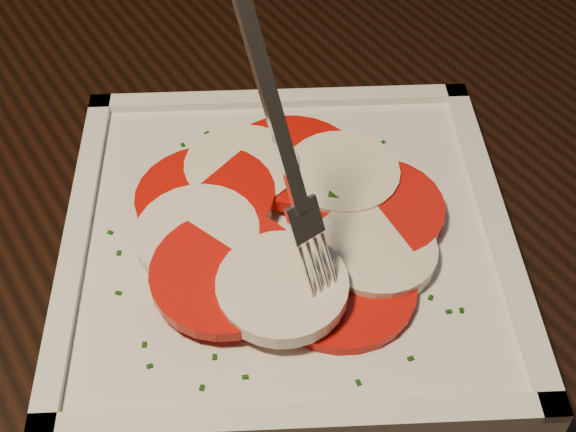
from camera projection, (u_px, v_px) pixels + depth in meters
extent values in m
cube|color=black|center=(279.00, 200.00, 0.57)|extent=(1.28, 0.93, 0.04)
cylinder|color=black|center=(463.00, 107.00, 1.24)|extent=(0.06, 0.06, 0.71)
cylinder|color=black|center=(50.00, 172.00, 1.36)|extent=(0.04, 0.04, 0.41)
cylinder|color=black|center=(262.00, 166.00, 1.37)|extent=(0.04, 0.04, 0.41)
cylinder|color=black|center=(79.00, 49.00, 1.61)|extent=(0.04, 0.04, 0.41)
cylinder|color=black|center=(259.00, 44.00, 1.62)|extent=(0.04, 0.04, 0.41)
cube|color=silver|center=(288.00, 240.00, 0.51)|extent=(0.36, 0.36, 0.01)
cylinder|color=red|center=(340.00, 288.00, 0.47)|extent=(0.09, 0.09, 0.01)
cylinder|color=white|center=(375.00, 251.00, 0.48)|extent=(0.08, 0.08, 0.01)
cylinder|color=red|center=(374.00, 209.00, 0.51)|extent=(0.09, 0.09, 0.01)
cylinder|color=white|center=(342.00, 175.00, 0.53)|extent=(0.08, 0.08, 0.01)
cylinder|color=red|center=(293.00, 161.00, 0.54)|extent=(0.09, 0.09, 0.01)
cylinder|color=white|center=(242.00, 168.00, 0.53)|extent=(0.08, 0.08, 0.01)
cylinder|color=red|center=(205.00, 197.00, 0.51)|extent=(0.09, 0.09, 0.01)
cylinder|color=white|center=(198.00, 235.00, 0.48)|extent=(0.08, 0.08, 0.02)
cylinder|color=red|center=(226.00, 272.00, 0.46)|extent=(0.09, 0.09, 0.01)
cylinder|color=white|center=(282.00, 287.00, 0.45)|extent=(0.08, 0.08, 0.02)
cube|color=#1E500D|center=(227.00, 188.00, 0.51)|extent=(0.03, 0.03, 0.01)
cube|color=#1E500D|center=(222.00, 231.00, 0.49)|extent=(0.04, 0.03, 0.00)
cube|color=#1E500D|center=(340.00, 180.00, 0.52)|extent=(0.03, 0.04, 0.01)
cube|color=#1E500D|center=(204.00, 179.00, 0.52)|extent=(0.03, 0.03, 0.00)
cube|color=#1E500D|center=(321.00, 159.00, 0.53)|extent=(0.04, 0.03, 0.00)
cube|color=#1E500D|center=(224.00, 288.00, 0.46)|extent=(0.04, 0.01, 0.00)
cube|color=#10380A|center=(147.00, 207.00, 0.52)|extent=(0.00, 0.00, 0.00)
cube|color=#10380A|center=(193.00, 150.00, 0.56)|extent=(0.00, 0.00, 0.00)
cube|color=#10380A|center=(235.00, 135.00, 0.57)|extent=(0.00, 0.00, 0.00)
cube|color=#10380A|center=(411.00, 359.00, 0.44)|extent=(0.00, 0.00, 0.00)
cube|color=#10380A|center=(118.00, 293.00, 0.47)|extent=(0.00, 0.00, 0.00)
cube|color=#10380A|center=(176.00, 180.00, 0.53)|extent=(0.00, 0.00, 0.00)
cube|color=#10380A|center=(119.00, 253.00, 0.49)|extent=(0.00, 0.00, 0.00)
cube|color=#10380A|center=(383.00, 142.00, 0.56)|extent=(0.00, 0.00, 0.00)
cube|color=#10380A|center=(449.00, 312.00, 0.46)|extent=(0.00, 0.00, 0.00)
cube|color=#10380A|center=(215.00, 357.00, 0.44)|extent=(0.00, 0.00, 0.00)
cube|color=#10380A|center=(144.00, 345.00, 0.44)|extent=(0.00, 0.00, 0.00)
cube|color=#10380A|center=(368.00, 339.00, 0.45)|extent=(0.00, 0.00, 0.00)
cube|color=#10380A|center=(462.00, 310.00, 0.46)|extent=(0.00, 0.00, 0.00)
cube|color=#10380A|center=(431.00, 298.00, 0.47)|extent=(0.00, 0.00, 0.00)
cube|color=#10380A|center=(150.00, 366.00, 0.43)|extent=(0.00, 0.00, 0.00)
cube|color=#10380A|center=(110.00, 233.00, 0.50)|extent=(0.00, 0.00, 0.00)
cube|color=#10380A|center=(245.00, 377.00, 0.43)|extent=(0.00, 0.00, 0.00)
cube|color=#10380A|center=(393.00, 321.00, 0.45)|extent=(0.00, 0.00, 0.00)
cube|color=#10380A|center=(174.00, 186.00, 0.53)|extent=(0.00, 0.00, 0.00)
cube|color=#10380A|center=(358.00, 383.00, 0.43)|extent=(0.00, 0.00, 0.00)
cube|color=#10380A|center=(176.00, 178.00, 0.54)|extent=(0.00, 0.00, 0.00)
cube|color=#10380A|center=(183.00, 145.00, 0.56)|extent=(0.00, 0.00, 0.00)
cube|color=#10380A|center=(207.00, 133.00, 0.57)|extent=(0.00, 0.00, 0.00)
cube|color=#10380A|center=(420.00, 195.00, 0.52)|extent=(0.00, 0.00, 0.00)
cube|color=#10380A|center=(202.00, 388.00, 0.42)|extent=(0.00, 0.00, 0.00)
cube|color=#10380A|center=(224.00, 151.00, 0.55)|extent=(0.00, 0.00, 0.00)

